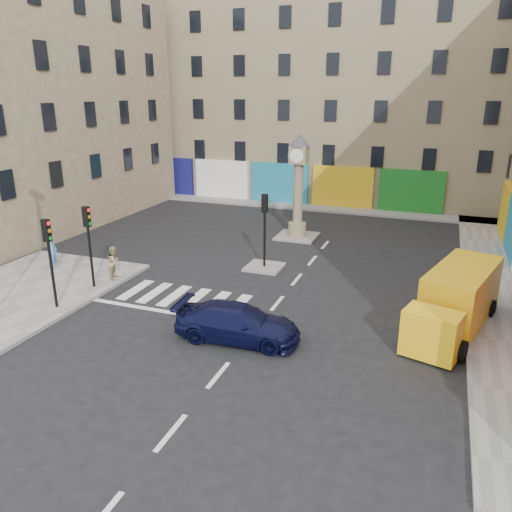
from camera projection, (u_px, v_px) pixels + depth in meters
The scene contains 15 objects.
ground at pixel (242, 346), 17.63m from camera, with size 120.00×120.00×0.00m, color black.
sidewalk_right at pixel (491, 280), 23.60m from camera, with size 2.60×30.00×0.15m, color gray.
sidewalk_far at pixel (301, 206), 38.67m from camera, with size 32.00×2.40×0.15m, color gray.
island_near at pixel (264, 267), 25.38m from camera, with size 1.80×1.80×0.12m, color gray.
island_far at pixel (297, 236), 30.72m from camera, with size 2.40×2.40×0.12m, color gray.
building_far at pixel (323, 92), 41.16m from camera, with size 32.00×10.00×17.00m, color #8A7B5C.
building_left at pixel (38, 108), 32.24m from camera, with size 8.00×20.00×15.00m, color #9E8A67.
traffic_light_left_near at pixel (49, 249), 19.73m from camera, with size 0.28×0.22×3.70m.
traffic_light_left_far at pixel (88, 234), 21.87m from camera, with size 0.28×0.22×3.70m.
traffic_light_island at pixel (265, 219), 24.59m from camera, with size 0.28×0.22×3.70m.
clock_pillar at pixel (298, 180), 29.61m from camera, with size 1.20×1.20×6.10m.
navy_sedan at pixel (237, 323), 17.93m from camera, with size 1.85×4.56×1.32m, color black.
yellow_van at pixel (456, 300), 18.66m from camera, with size 3.50×6.52×2.27m.
pedestrian_blue at pixel (53, 254), 24.61m from camera, with size 0.58×0.38×1.60m, color #578DC6.
pedestrian_tan at pixel (114, 262), 23.39m from camera, with size 0.76×0.59×1.57m, color #9D8E60.
Camera 1 is at (5.97, -14.55, 8.60)m, focal length 35.00 mm.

